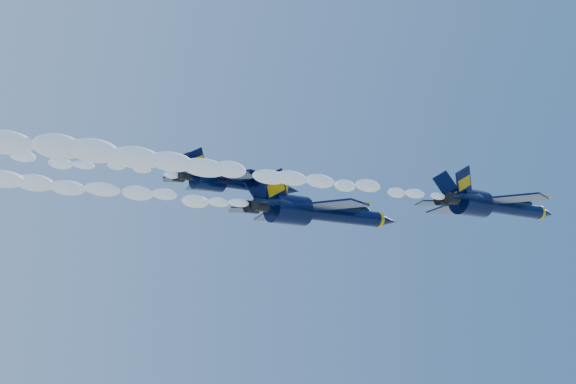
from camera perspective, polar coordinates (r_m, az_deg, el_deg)
jet_lead at (r=84.34m, az=14.42°, el=-0.90°), size 17.52×14.37×6.51m
smoke_trail_jet_lead at (r=60.67m, az=-7.77°, el=2.08°), size 58.01×2.23×2.01m
jet_second at (r=83.29m, az=2.19°, el=-1.42°), size 19.74×16.20×7.34m
jet_third at (r=84.30m, az=-3.91°, el=0.73°), size 15.43×12.66×5.73m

